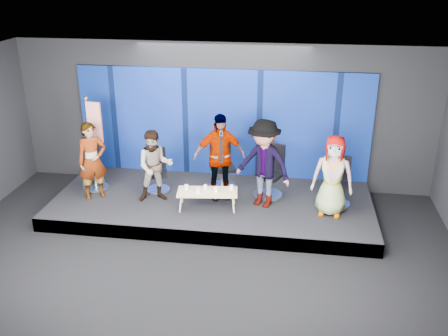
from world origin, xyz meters
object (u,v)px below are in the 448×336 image
(chair_a, at_px, (94,174))
(panelist_d, at_px, (264,164))
(panelist_b, at_px, (155,166))
(flag_stand, at_px, (94,140))
(coffee_table, at_px, (207,193))
(mug_c, at_px, (205,187))
(chair_c, at_px, (222,172))
(panelist_e, at_px, (333,176))
(mug_b, at_px, (198,191))
(panelist_a, at_px, (92,161))
(panelist_c, at_px, (219,157))
(chair_e, at_px, (338,189))
(chair_d, at_px, (270,179))
(mug_e, at_px, (232,187))
(mug_a, at_px, (186,187))
(chair_b, at_px, (158,177))
(mug_d, at_px, (216,189))

(chair_a, height_order, panelist_d, panelist_d)
(panelist_b, bearing_deg, flag_stand, 143.84)
(coffee_table, height_order, mug_c, mug_c)
(chair_c, bearing_deg, panelist_e, -40.85)
(panelist_e, bearing_deg, mug_b, -166.83)
(panelist_a, height_order, panelist_c, panelist_c)
(panelist_d, xyz_separation_m, mug_c, (-1.21, -0.22, -0.52))
(panelist_d, relative_size, panelist_e, 1.12)
(chair_e, bearing_deg, chair_a, -172.18)
(chair_d, distance_m, mug_c, 1.50)
(chair_e, bearing_deg, chair_d, 179.80)
(panelist_d, relative_size, mug_e, 19.67)
(panelist_b, distance_m, mug_a, 0.83)
(panelist_c, bearing_deg, flag_stand, 156.98)
(chair_e, bearing_deg, chair_b, -173.58)
(panelist_e, bearing_deg, chair_d, 160.35)
(chair_a, distance_m, chair_d, 4.03)
(panelist_a, relative_size, panelist_d, 0.90)
(coffee_table, xyz_separation_m, mug_a, (-0.46, 0.02, 0.08))
(panelist_a, distance_m, mug_d, 2.79)
(panelist_d, relative_size, chair_e, 1.82)
(panelist_b, height_order, mug_e, panelist_b)
(chair_e, bearing_deg, mug_d, -158.82)
(chair_d, relative_size, mug_b, 10.86)
(panelist_a, relative_size, mug_b, 15.84)
(panelist_d, height_order, coffee_table, panelist_d)
(mug_c, bearing_deg, mug_d, -21.22)
(panelist_a, bearing_deg, mug_e, -36.28)
(chair_c, relative_size, panelist_c, 0.62)
(chair_e, bearing_deg, panelist_e, -102.31)
(chair_c, height_order, mug_a, chair_c)
(mug_b, relative_size, mug_e, 1.12)
(chair_c, relative_size, mug_a, 11.60)
(chair_d, bearing_deg, mug_c, -127.28)
(chair_e, relative_size, flag_stand, 0.49)
(chair_a, xyz_separation_m, chair_b, (1.49, 0.09, -0.03))
(chair_a, xyz_separation_m, mug_b, (2.60, -0.75, 0.09))
(chair_d, xyz_separation_m, coffee_table, (-1.26, -0.81, -0.03))
(chair_a, bearing_deg, chair_b, -32.81)
(panelist_c, relative_size, coffee_table, 1.46)
(coffee_table, xyz_separation_m, mug_d, (0.19, 0.00, 0.09))
(chair_a, distance_m, mug_d, 3.02)
(chair_a, distance_m, panelist_d, 3.98)
(panelist_c, bearing_deg, chair_b, 155.42)
(chair_b, bearing_deg, coffee_table, -46.02)
(chair_d, bearing_deg, mug_e, -115.45)
(panelist_d, relative_size, mug_d, 17.80)
(chair_c, xyz_separation_m, panelist_c, (0.02, -0.51, 0.57))
(chair_b, xyz_separation_m, mug_d, (1.47, -0.72, 0.12))
(mug_c, relative_size, flag_stand, 0.05)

